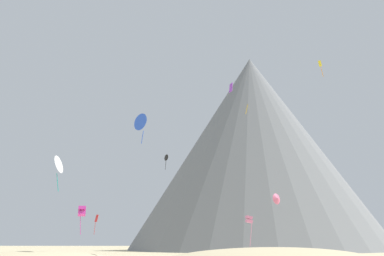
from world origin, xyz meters
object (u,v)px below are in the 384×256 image
(kite_rainbow_low, at_px, (277,199))
(kite_red_low, at_px, (96,220))
(kite_black_mid, at_px, (166,158))
(kite_pink_low, at_px, (249,220))
(kite_gold_mid, at_px, (247,109))
(kite_violet_mid, at_px, (231,88))
(kite_white_low, at_px, (59,164))
(kite_blue_mid, at_px, (141,122))
(kite_yellow_high, at_px, (320,66))
(kite_magenta_low, at_px, (82,211))
(rock_massif, at_px, (255,151))

(kite_rainbow_low, bearing_deg, kite_red_low, 96.65)
(kite_black_mid, relative_size, kite_red_low, 0.81)
(kite_red_low, height_order, kite_pink_low, kite_red_low)
(kite_black_mid, height_order, kite_gold_mid, kite_gold_mid)
(kite_violet_mid, distance_m, kite_white_low, 25.41)
(kite_violet_mid, bearing_deg, kite_pink_low, -176.39)
(kite_pink_low, bearing_deg, kite_rainbow_low, 172.91)
(kite_black_mid, relative_size, kite_white_low, 0.71)
(kite_rainbow_low, bearing_deg, kite_white_low, 150.32)
(kite_red_low, bearing_deg, kite_rainbow_low, -141.73)
(kite_rainbow_low, height_order, kite_pink_low, kite_rainbow_low)
(kite_blue_mid, distance_m, kite_red_low, 43.12)
(kite_yellow_high, relative_size, kite_magenta_low, 0.65)
(kite_blue_mid, xyz_separation_m, kite_violet_mid, (11.53, 5.61, 6.54))
(kite_yellow_high, xyz_separation_m, kite_red_low, (-43.74, 21.13, -24.86))
(kite_violet_mid, distance_m, kite_red_low, 46.25)
(rock_massif, bearing_deg, kite_blue_mid, -106.47)
(kite_violet_mid, relative_size, kite_white_low, 0.30)
(kite_magenta_low, bearing_deg, kite_violet_mid, -48.55)
(kite_gold_mid, height_order, kite_magenta_low, kite_gold_mid)
(kite_blue_mid, distance_m, kite_magenta_low, 25.33)
(kite_violet_mid, bearing_deg, kite_blue_mid, -50.97)
(kite_blue_mid, relative_size, kite_red_low, 0.94)
(kite_pink_low, relative_size, kite_magenta_low, 1.15)
(rock_massif, height_order, kite_black_mid, rock_massif)
(rock_massif, relative_size, kite_magenta_low, 18.37)
(kite_black_mid, xyz_separation_m, kite_rainbow_low, (19.18, -28.58, -11.74))
(rock_massif, distance_m, kite_red_low, 52.97)
(kite_violet_mid, bearing_deg, rock_massif, -175.00)
(kite_rainbow_low, distance_m, kite_magenta_low, 32.49)
(kite_black_mid, height_order, kite_rainbow_low, kite_black_mid)
(kite_violet_mid, distance_m, kite_magenta_low, 32.54)
(kite_blue_mid, relative_size, kite_magenta_low, 0.84)
(kite_white_low, bearing_deg, kite_rainbow_low, -74.72)
(kite_white_low, bearing_deg, kite_violet_mid, -80.14)
(kite_black_mid, height_order, kite_violet_mid, kite_violet_mid)
(kite_yellow_high, height_order, kite_white_low, kite_yellow_high)
(kite_violet_mid, height_order, kite_gold_mid, kite_violet_mid)
(rock_massif, bearing_deg, kite_gold_mid, -96.35)
(kite_black_mid, relative_size, kite_gold_mid, 2.45)
(rock_massif, xyz_separation_m, kite_gold_mid, (-6.73, -60.45, -6.85))
(kite_blue_mid, relative_size, kite_pink_low, 0.73)
(kite_rainbow_low, height_order, kite_white_low, kite_white_low)
(kite_yellow_high, bearing_deg, kite_gold_mid, -43.46)
(kite_rainbow_low, xyz_separation_m, kite_white_low, (-28.73, -6.48, 3.95))
(kite_blue_mid, relative_size, kite_rainbow_low, 2.54)
(kite_pink_low, bearing_deg, kite_gold_mid, 160.35)
(kite_yellow_high, xyz_separation_m, kite_gold_mid, (-13.54, -8.02, -10.24))
(kite_red_low, bearing_deg, kite_pink_low, -122.63)
(rock_massif, xyz_separation_m, kite_blue_mid, (-20.68, -69.95, -11.43))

